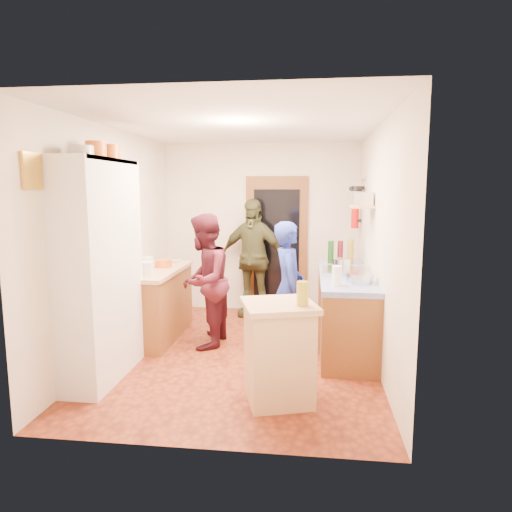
% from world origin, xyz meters
% --- Properties ---
extents(floor, '(3.00, 4.00, 0.02)m').
position_xyz_m(floor, '(0.00, 0.00, -0.01)').
color(floor, '#923C1C').
rests_on(floor, ground).
extents(ceiling, '(3.00, 4.00, 0.02)m').
position_xyz_m(ceiling, '(0.00, 0.00, 2.61)').
color(ceiling, silver).
rests_on(ceiling, ground).
extents(wall_back, '(3.00, 0.02, 2.60)m').
position_xyz_m(wall_back, '(0.00, 2.01, 1.30)').
color(wall_back, silver).
rests_on(wall_back, ground).
extents(wall_front, '(3.00, 0.02, 2.60)m').
position_xyz_m(wall_front, '(0.00, -2.01, 1.30)').
color(wall_front, silver).
rests_on(wall_front, ground).
extents(wall_left, '(0.02, 4.00, 2.60)m').
position_xyz_m(wall_left, '(-1.51, 0.00, 1.30)').
color(wall_left, silver).
rests_on(wall_left, ground).
extents(wall_right, '(0.02, 4.00, 2.60)m').
position_xyz_m(wall_right, '(1.51, 0.00, 1.30)').
color(wall_right, silver).
rests_on(wall_right, ground).
extents(door_frame, '(0.95, 0.06, 2.10)m').
position_xyz_m(door_frame, '(0.25, 1.97, 1.05)').
color(door_frame, brown).
rests_on(door_frame, ground).
extents(door_glass, '(0.70, 0.02, 1.70)m').
position_xyz_m(door_glass, '(0.25, 1.94, 1.05)').
color(door_glass, black).
rests_on(door_glass, door_frame).
extents(hutch_body, '(0.40, 1.20, 2.20)m').
position_xyz_m(hutch_body, '(-1.30, -0.80, 1.10)').
color(hutch_body, silver).
rests_on(hutch_body, ground).
extents(hutch_top_shelf, '(0.40, 1.14, 0.04)m').
position_xyz_m(hutch_top_shelf, '(-1.30, -0.80, 2.18)').
color(hutch_top_shelf, silver).
rests_on(hutch_top_shelf, hutch_body).
extents(plate_stack, '(0.22, 0.22, 0.09)m').
position_xyz_m(plate_stack, '(-1.30, -1.07, 2.25)').
color(plate_stack, white).
rests_on(plate_stack, hutch_top_shelf).
extents(orange_pot_a, '(0.20, 0.20, 0.16)m').
position_xyz_m(orange_pot_a, '(-1.30, -0.78, 2.28)').
color(orange_pot_a, orange).
rests_on(orange_pot_a, hutch_top_shelf).
extents(orange_pot_b, '(0.18, 0.18, 0.16)m').
position_xyz_m(orange_pot_b, '(-1.30, -0.44, 2.28)').
color(orange_pot_b, orange).
rests_on(orange_pot_b, hutch_top_shelf).
extents(left_counter_base, '(0.60, 1.40, 0.85)m').
position_xyz_m(left_counter_base, '(-1.20, 0.45, 0.42)').
color(left_counter_base, brown).
rests_on(left_counter_base, ground).
extents(left_counter_top, '(0.64, 1.44, 0.05)m').
position_xyz_m(left_counter_top, '(-1.20, 0.45, 0.88)').
color(left_counter_top, tan).
rests_on(left_counter_top, left_counter_base).
extents(toaster, '(0.25, 0.18, 0.17)m').
position_xyz_m(toaster, '(-1.15, -0.06, 0.99)').
color(toaster, white).
rests_on(toaster, left_counter_top).
extents(kettle, '(0.16, 0.16, 0.16)m').
position_xyz_m(kettle, '(-1.25, 0.38, 0.98)').
color(kettle, white).
rests_on(kettle, left_counter_top).
extents(orange_bowl, '(0.27, 0.27, 0.10)m').
position_xyz_m(orange_bowl, '(-1.12, 0.60, 0.95)').
color(orange_bowl, orange).
rests_on(orange_bowl, left_counter_top).
extents(chopping_board, '(0.33, 0.26, 0.02)m').
position_xyz_m(chopping_board, '(-1.18, 1.04, 0.91)').
color(chopping_board, tan).
rests_on(chopping_board, left_counter_top).
extents(right_counter_base, '(0.60, 2.20, 0.84)m').
position_xyz_m(right_counter_base, '(1.20, 0.50, 0.42)').
color(right_counter_base, brown).
rests_on(right_counter_base, ground).
extents(right_counter_top, '(0.62, 2.22, 0.06)m').
position_xyz_m(right_counter_top, '(1.20, 0.50, 0.87)').
color(right_counter_top, '#1E3EBD').
rests_on(right_counter_top, right_counter_base).
extents(hob, '(0.55, 0.58, 0.04)m').
position_xyz_m(hob, '(1.20, 0.48, 0.92)').
color(hob, silver).
rests_on(hob, right_counter_top).
extents(pot_on_hob, '(0.21, 0.21, 0.13)m').
position_xyz_m(pot_on_hob, '(1.15, 0.46, 1.01)').
color(pot_on_hob, silver).
rests_on(pot_on_hob, hob).
extents(bottle_a, '(0.10, 0.10, 0.31)m').
position_xyz_m(bottle_a, '(1.05, 1.17, 1.05)').
color(bottle_a, '#143F14').
rests_on(bottle_a, right_counter_top).
extents(bottle_b, '(0.10, 0.10, 0.31)m').
position_xyz_m(bottle_b, '(1.18, 1.23, 1.05)').
color(bottle_b, '#591419').
rests_on(bottle_b, right_counter_top).
extents(bottle_c, '(0.09, 0.09, 0.33)m').
position_xyz_m(bottle_c, '(1.31, 1.14, 1.07)').
color(bottle_c, olive).
rests_on(bottle_c, right_counter_top).
extents(paper_towel, '(0.12, 0.12, 0.21)m').
position_xyz_m(paper_towel, '(1.05, -0.31, 1.01)').
color(paper_towel, white).
rests_on(paper_towel, right_counter_top).
extents(mixing_bowl, '(0.35, 0.35, 0.11)m').
position_xyz_m(mixing_bowl, '(1.30, -0.12, 0.95)').
color(mixing_bowl, silver).
rests_on(mixing_bowl, right_counter_top).
extents(island_base, '(0.68, 0.68, 0.86)m').
position_xyz_m(island_base, '(0.51, -1.14, 0.43)').
color(island_base, tan).
rests_on(island_base, ground).
extents(island_top, '(0.77, 0.77, 0.05)m').
position_xyz_m(island_top, '(0.51, -1.14, 0.89)').
color(island_top, tan).
rests_on(island_top, island_base).
extents(cutting_board, '(0.42, 0.37, 0.02)m').
position_xyz_m(cutting_board, '(0.44, -1.10, 0.90)').
color(cutting_board, white).
rests_on(cutting_board, island_top).
extents(oil_jar, '(0.13, 0.13, 0.21)m').
position_xyz_m(oil_jar, '(0.71, -1.20, 1.01)').
color(oil_jar, '#AD9E2D').
rests_on(oil_jar, island_top).
extents(pan_rail, '(0.02, 0.65, 0.02)m').
position_xyz_m(pan_rail, '(1.46, 1.52, 2.05)').
color(pan_rail, silver).
rests_on(pan_rail, wall_right).
extents(pan_hang_a, '(0.18, 0.18, 0.05)m').
position_xyz_m(pan_hang_a, '(1.40, 1.35, 1.92)').
color(pan_hang_a, black).
rests_on(pan_hang_a, pan_rail).
extents(pan_hang_b, '(0.16, 0.16, 0.05)m').
position_xyz_m(pan_hang_b, '(1.40, 1.55, 1.90)').
color(pan_hang_b, black).
rests_on(pan_hang_b, pan_rail).
extents(pan_hang_c, '(0.17, 0.17, 0.05)m').
position_xyz_m(pan_hang_c, '(1.40, 1.75, 1.91)').
color(pan_hang_c, black).
rests_on(pan_hang_c, pan_rail).
extents(wall_shelf, '(0.26, 0.42, 0.03)m').
position_xyz_m(wall_shelf, '(1.37, 0.45, 1.70)').
color(wall_shelf, tan).
rests_on(wall_shelf, wall_right).
extents(radio, '(0.22, 0.30, 0.15)m').
position_xyz_m(radio, '(1.37, 0.45, 1.79)').
color(radio, silver).
rests_on(radio, wall_shelf).
extents(ext_bracket, '(0.06, 0.10, 0.04)m').
position_xyz_m(ext_bracket, '(1.47, 1.70, 1.45)').
color(ext_bracket, black).
rests_on(ext_bracket, wall_right).
extents(fire_extinguisher, '(0.11, 0.11, 0.32)m').
position_xyz_m(fire_extinguisher, '(1.41, 1.70, 1.50)').
color(fire_extinguisher, red).
rests_on(fire_extinguisher, wall_right).
extents(picture_frame, '(0.03, 0.25, 0.30)m').
position_xyz_m(picture_frame, '(-1.48, -1.55, 2.05)').
color(picture_frame, gold).
rests_on(picture_frame, wall_left).
extents(person_hob, '(0.44, 0.61, 1.54)m').
position_xyz_m(person_hob, '(0.56, 0.17, 0.77)').
color(person_hob, navy).
rests_on(person_hob, ground).
extents(person_left, '(0.65, 0.82, 1.62)m').
position_xyz_m(person_left, '(-0.46, 0.25, 0.81)').
color(person_left, '#46151F').
rests_on(person_left, ground).
extents(person_back, '(1.11, 0.66, 1.77)m').
position_xyz_m(person_back, '(-0.08, 1.63, 0.88)').
color(person_back, '#3B3E22').
rests_on(person_back, ground).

